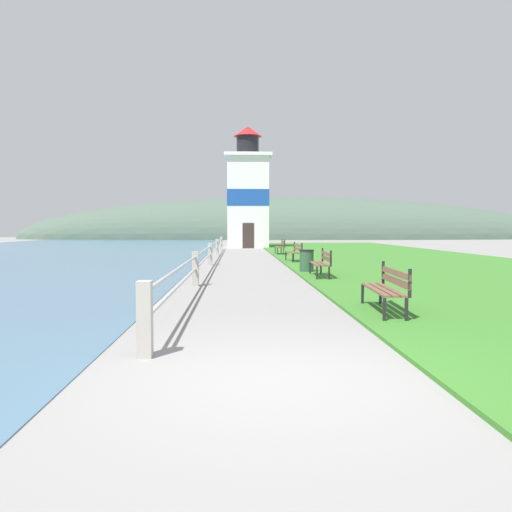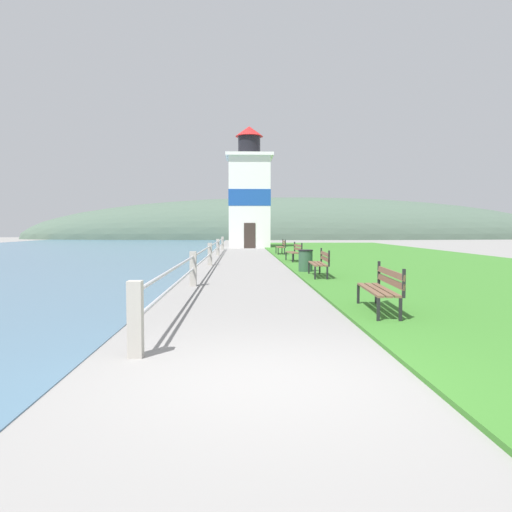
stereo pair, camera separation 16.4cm
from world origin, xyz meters
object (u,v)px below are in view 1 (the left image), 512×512
Objects in this scene: park_bench_far at (295,251)px; lighthouse at (248,195)px; park_bench_by_lighthouse at (281,246)px; trash_bin at (307,261)px; park_bench_midway at (322,261)px; park_bench_near at (387,286)px.

lighthouse is at bearing -89.89° from park_bench_far.
park_bench_by_lighthouse is 11.94m from trash_bin.
park_bench_by_lighthouse is (-0.11, 13.78, -0.00)m from park_bench_midway.
park_bench_by_lighthouse is 0.17× the size of lighthouse.
park_bench_near is at bearing 90.29° from park_bench_by_lighthouse.
trash_bin is at bearing 89.14° from park_bench_by_lighthouse.
park_bench_near is 1.01× the size of park_bench_midway.
park_bench_far reaches higher than trash_bin.
park_bench_far is (-0.02, 7.25, -0.00)m from park_bench_midway.
park_bench_far is (-0.10, 13.98, -0.00)m from park_bench_near.
park_bench_midway is at bearing 90.21° from park_bench_by_lighthouse.
park_bench_by_lighthouse is (-0.19, 20.51, -0.00)m from park_bench_near.
lighthouse is at bearing -83.54° from park_bench_midway.
park_bench_midway reaches higher than trash_bin.
park_bench_near is 13.98m from park_bench_far.
park_bench_by_lighthouse is 11.95m from lighthouse.
park_bench_near is 2.38× the size of trash_bin.
park_bench_midway is 25.35m from lighthouse.
park_bench_near is at bearing 84.67° from park_bench_far.
trash_bin is at bearing -84.40° from park_bench_near.
park_bench_far is 18.23m from lighthouse.
lighthouse is (-1.92, 31.74, 3.72)m from park_bench_near.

